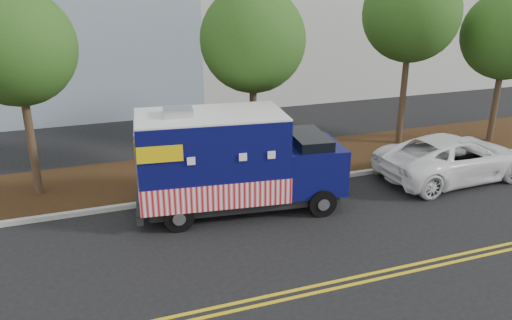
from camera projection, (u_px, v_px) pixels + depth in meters
name	position (u px, v px, depth m)	size (l,w,h in m)	color
ground	(238.00, 211.00, 15.55)	(120.00, 120.00, 0.00)	black
curb	(225.00, 192.00, 16.76)	(120.00, 0.18, 0.15)	#9E9E99
mulch_strip	(209.00, 171.00, 18.62)	(120.00, 4.00, 0.15)	black
centerline_near	(296.00, 290.00, 11.61)	(120.00, 0.10, 0.01)	gold
centerline_far	(300.00, 296.00, 11.39)	(120.00, 0.10, 0.01)	gold
tree_a	(16.00, 48.00, 14.93)	(3.56, 3.56, 6.68)	#38281C
tree_b	(253.00, 40.00, 17.08)	(3.64, 3.64, 6.69)	#38281C
tree_c	(411.00, 14.00, 19.77)	(3.86, 3.86, 7.47)	#38281C
tree_d	(507.00, 35.00, 20.39)	(3.63, 3.63, 6.48)	#38281C
sign_post	(184.00, 164.00, 16.09)	(0.06, 0.06, 2.40)	#473828
food_truck	(230.00, 164.00, 15.18)	(6.60, 3.11, 3.35)	black
white_car	(454.00, 157.00, 17.88)	(2.65, 5.74, 1.60)	white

